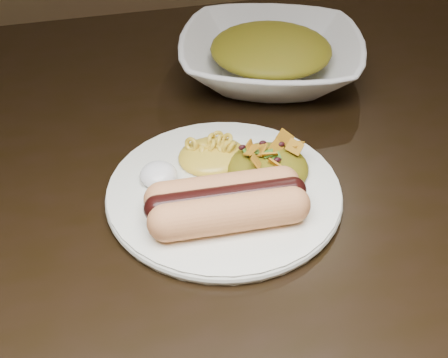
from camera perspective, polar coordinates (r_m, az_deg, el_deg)
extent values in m
cube|color=black|center=(0.67, -10.20, 1.32)|extent=(1.60, 0.90, 0.04)
cylinder|color=black|center=(1.41, 19.86, 3.00)|extent=(0.07, 0.07, 0.71)
cylinder|color=white|center=(0.58, 0.00, -1.27)|extent=(0.32, 0.32, 0.01)
cylinder|color=#FFAE61|center=(0.52, 0.76, -3.69)|extent=(0.13, 0.05, 0.04)
cylinder|color=#FFAE61|center=(0.54, -0.17, -1.46)|extent=(0.13, 0.05, 0.04)
cylinder|color=black|center=(0.53, 0.29, -2.23)|extent=(0.14, 0.04, 0.03)
ellipsoid|color=gold|center=(0.61, -1.24, 3.36)|extent=(0.08, 0.08, 0.03)
ellipsoid|color=white|center=(0.58, -7.18, 0.81)|extent=(0.05, 0.05, 0.03)
ellipsoid|color=#AB6214|center=(0.59, 4.83, 1.60)|extent=(0.09, 0.09, 0.04)
imported|color=silver|center=(0.80, 5.07, 13.00)|extent=(0.34, 0.34, 0.07)
ellipsoid|color=#AB6214|center=(0.79, 5.14, 14.12)|extent=(0.23, 0.23, 0.04)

